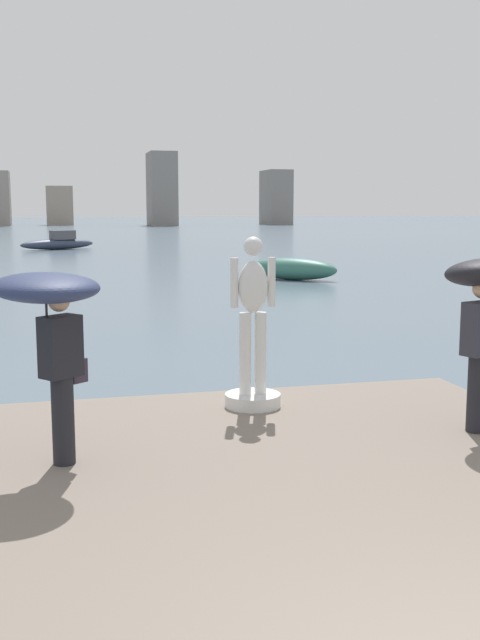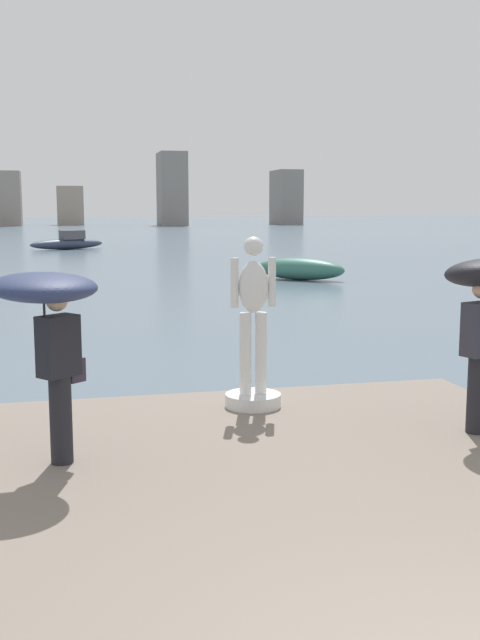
% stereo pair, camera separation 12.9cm
% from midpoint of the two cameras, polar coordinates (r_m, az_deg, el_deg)
% --- Properties ---
extents(ground_plane, '(400.00, 400.00, 0.00)m').
position_cam_midpoint_polar(ground_plane, '(42.81, -10.43, 4.42)').
color(ground_plane, slate).
extents(pier, '(6.68, 10.32, 0.40)m').
position_cam_midpoint_polar(pier, '(5.94, 10.28, -18.83)').
color(pier, slate).
rests_on(pier, ground).
extents(statue_white_figure, '(0.71, 0.71, 2.16)m').
position_cam_midpoint_polar(statue_white_figure, '(9.55, 1.39, -1.61)').
color(statue_white_figure, silver).
rests_on(statue_white_figure, pier).
extents(onlooker_left, '(1.45, 1.45, 1.92)m').
position_cam_midpoint_polar(onlooker_left, '(7.47, -13.78, 0.65)').
color(onlooker_left, black).
rests_on(onlooker_left, pier).
extents(boat_near, '(3.61, 3.52, 0.88)m').
position_cam_midpoint_polar(boat_near, '(30.94, 4.63, 3.85)').
color(boat_near, '#336B5B').
rests_on(boat_near, ground).
extents(boat_leftward, '(5.46, 3.42, 1.32)m').
position_cam_midpoint_polar(boat_leftward, '(54.96, -12.77, 5.71)').
color(boat_leftward, '#2D384C').
rests_on(boat_leftward, ground).
extents(distant_skyline, '(77.37, 13.76, 11.90)m').
position_cam_midpoint_polar(distant_skyline, '(129.09, -11.67, 9.04)').
color(distant_skyline, gray).
rests_on(distant_skyline, ground).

